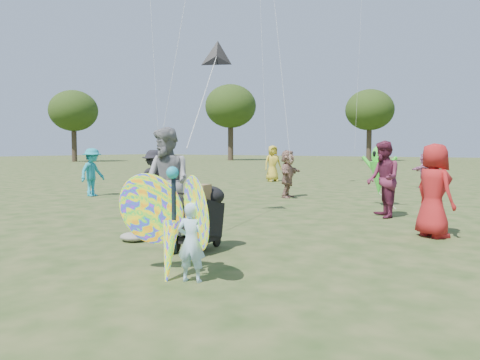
# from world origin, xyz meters

# --- Properties ---
(ground) EXTENTS (160.00, 160.00, 0.00)m
(ground) POSITION_xyz_m (0.00, 0.00, 0.00)
(ground) COLOR #51592B
(ground) RESTS_ON ground
(child_girl) EXTENTS (0.42, 0.34, 1.00)m
(child_girl) POSITION_xyz_m (0.66, -0.94, 0.50)
(child_girl) COLOR #AAD6F1
(child_girl) RESTS_ON ground
(adult_man) EXTENTS (1.11, 0.93, 2.05)m
(adult_man) POSITION_xyz_m (-1.54, 1.07, 1.03)
(adult_man) COLOR gray
(adult_man) RESTS_ON ground
(grey_bag) EXTENTS (0.49, 0.40, 0.16)m
(grey_bag) POSITION_xyz_m (-1.82, 0.46, 0.08)
(grey_bag) COLOR gray
(grey_bag) RESTS_ON ground
(crowd_a) EXTENTS (1.02, 0.97, 1.75)m
(crowd_a) POSITION_xyz_m (2.61, 3.82, 0.88)
(crowd_a) COLOR #A81A1B
(crowd_a) RESTS_ON ground
(crowd_b) EXTENTS (1.14, 1.18, 1.61)m
(crowd_b) POSITION_xyz_m (-4.35, 3.69, 0.81)
(crowd_b) COLOR black
(crowd_b) RESTS_ON ground
(crowd_d) EXTENTS (0.72, 1.54, 1.59)m
(crowd_d) POSITION_xyz_m (-2.86, 8.51, 0.80)
(crowd_d) COLOR #986F5D
(crowd_d) RESTS_ON ground
(crowd_e) EXTENTS (1.07, 1.13, 1.84)m
(crowd_e) POSITION_xyz_m (1.11, 5.75, 0.92)
(crowd_e) COLOR maroon
(crowd_e) RESTS_ON ground
(crowd_g) EXTENTS (0.98, 1.03, 1.78)m
(crowd_g) POSITION_xyz_m (-6.91, 14.76, 0.89)
(crowd_g) COLOR gold
(crowd_g) RESTS_ON ground
(crowd_i) EXTENTS (0.77, 1.14, 1.65)m
(crowd_i) POSITION_xyz_m (-8.71, 5.25, 0.82)
(crowd_i) COLOR teal
(crowd_i) RESTS_ON ground
(crowd_j) EXTENTS (0.75, 1.40, 1.44)m
(crowd_j) POSITION_xyz_m (0.13, 15.07, 0.72)
(crowd_j) COLOR #B46793
(crowd_j) RESTS_ON ground
(jogging_stroller) EXTENTS (0.58, 1.09, 1.09)m
(jogging_stroller) POSITION_xyz_m (-0.29, 0.52, 0.61)
(jogging_stroller) COLOR black
(jogging_stroller) RESTS_ON ground
(butterfly_kite) EXTENTS (1.74, 0.75, 1.64)m
(butterfly_kite) POSITION_xyz_m (0.33, -0.92, 0.70)
(butterfly_kite) COLOR orange
(butterfly_kite) RESTS_ON ground
(delta_kite_rig) EXTENTS (1.48, 2.67, 2.55)m
(delta_kite_rig) POSITION_xyz_m (-2.15, 3.49, 3.77)
(delta_kite_rig) COLOR black
(delta_kite_rig) RESTS_ON ground
(alien_kite) EXTENTS (1.12, 0.69, 1.74)m
(alien_kite) POSITION_xyz_m (0.38, 7.87, 0.97)
(alien_kite) COLOR #3EE135
(alien_kite) RESTS_ON ground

